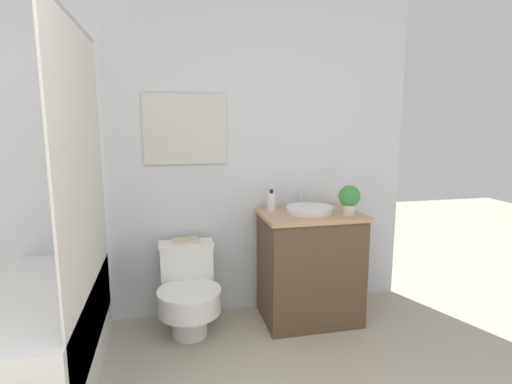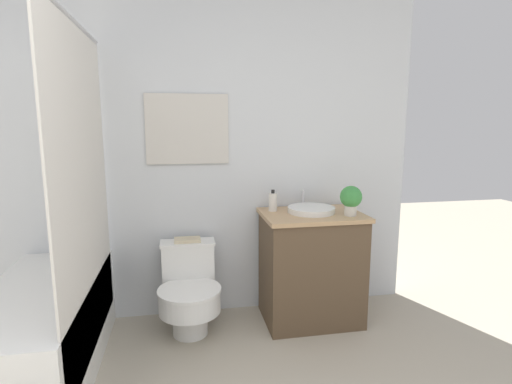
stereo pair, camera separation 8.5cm
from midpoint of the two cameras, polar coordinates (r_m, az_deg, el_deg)
The scene contains 8 objects.
wall_back at distance 2.97m, azimuth -8.16°, elevation 5.96°, with size 3.37×0.07×2.50m.
shower_area at distance 2.64m, azimuth -27.16°, elevation -16.62°, with size 0.58×1.34×1.98m.
toilet at distance 2.89m, azimuth -8.67°, elevation -13.69°, with size 0.43×0.56×0.61m.
vanity at distance 3.01m, azimuth 8.64°, elevation -10.50°, with size 0.71×0.53×0.81m.
sink at distance 2.91m, azimuth 8.71°, elevation -2.50°, with size 0.34×0.38×0.13m.
soap_bottle at distance 2.93m, azimuth 3.26°, elevation -1.40°, with size 0.06×0.06×0.16m.
potted_plant at distance 2.85m, azimuth 14.24°, elevation -0.91°, with size 0.15×0.15×0.21m.
book_on_tank at distance 2.92m, azimuth -8.94°, elevation -6.77°, with size 0.19×0.11×0.02m.
Camera 2 is at (-0.10, -0.57, 1.44)m, focal length 28.00 mm.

